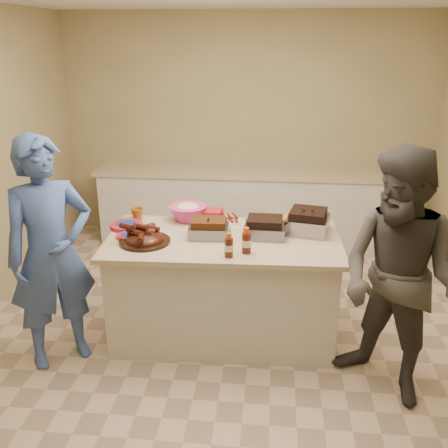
# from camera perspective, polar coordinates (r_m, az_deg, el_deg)

# --- Properties ---
(room) EXTENTS (4.50, 5.00, 2.70)m
(room) POSITION_cam_1_polar(r_m,az_deg,el_deg) (4.35, 0.52, -12.84)
(room) COLOR tan
(room) RESTS_ON ground
(back_counter) EXTENTS (3.60, 0.64, 0.90)m
(back_counter) POSITION_cam_1_polar(r_m,az_deg,el_deg) (6.14, 2.41, 2.06)
(back_counter) COLOR silver
(back_counter) RESTS_ON ground
(island) EXTENTS (1.90, 1.05, 0.88)m
(island) POSITION_cam_1_polar(r_m,az_deg,el_deg) (4.41, -0.07, -12.29)
(island) COLOR silver
(island) RESTS_ON ground
(rib_platter) EXTENTS (0.47, 0.47, 0.16)m
(rib_platter) POSITION_cam_1_polar(r_m,az_deg,el_deg) (3.96, -9.03, -2.09)
(rib_platter) COLOR #3E140A
(rib_platter) RESTS_ON island
(pulled_pork_tray) EXTENTS (0.33, 0.26, 0.10)m
(pulled_pork_tray) POSITION_cam_1_polar(r_m,az_deg,el_deg) (4.03, -1.73, -1.45)
(pulled_pork_tray) COLOR #47230F
(pulled_pork_tray) RESTS_ON island
(brisket_tray) EXTENTS (0.34, 0.28, 0.10)m
(brisket_tray) POSITION_cam_1_polar(r_m,az_deg,el_deg) (4.05, 4.66, -1.38)
(brisket_tray) COLOR black
(brisket_tray) RESTS_ON island
(roasting_pan) EXTENTS (0.39, 0.39, 0.13)m
(roasting_pan) POSITION_cam_1_polar(r_m,az_deg,el_deg) (4.18, 9.48, -0.91)
(roasting_pan) COLOR gray
(roasting_pan) RESTS_ON island
(coleslaw_bowl) EXTENTS (0.34, 0.34, 0.23)m
(coleslaw_bowl) POSITION_cam_1_polar(r_m,az_deg,el_deg) (4.40, -4.14, 0.44)
(coleslaw_bowl) COLOR #CE3283
(coleslaw_bowl) RESTS_ON island
(sausage_plate) EXTENTS (0.34, 0.34, 0.05)m
(sausage_plate) POSITION_cam_1_polar(r_m,az_deg,el_deg) (4.37, 0.06, 0.34)
(sausage_plate) COLOR silver
(sausage_plate) RESTS_ON island
(mac_cheese_dish) EXTENTS (0.33, 0.26, 0.08)m
(mac_cheese_dish) POSITION_cam_1_polar(r_m,az_deg,el_deg) (4.26, 8.34, -0.42)
(mac_cheese_dish) COLOR orange
(mac_cheese_dish) RESTS_ON island
(bbq_bottle_a) EXTENTS (0.06, 0.06, 0.18)m
(bbq_bottle_a) POSITION_cam_1_polar(r_m,az_deg,el_deg) (3.66, 0.55, -3.76)
(bbq_bottle_a) COLOR #431A0D
(bbq_bottle_a) RESTS_ON island
(bbq_bottle_b) EXTENTS (0.07, 0.07, 0.20)m
(bbq_bottle_b) POSITION_cam_1_polar(r_m,az_deg,el_deg) (3.73, 2.55, -3.30)
(bbq_bottle_b) COLOR #431A0D
(bbq_bottle_b) RESTS_ON island
(mustard_bottle) EXTENTS (0.05, 0.05, 0.12)m
(mustard_bottle) POSITION_cam_1_polar(r_m,az_deg,el_deg) (4.10, -0.85, -1.07)
(mustard_bottle) COLOR gold
(mustard_bottle) RESTS_ON island
(sauce_bowl) EXTENTS (0.12, 0.04, 0.12)m
(sauce_bowl) POSITION_cam_1_polar(r_m,az_deg,el_deg) (4.16, -0.02, -0.73)
(sauce_bowl) COLOR silver
(sauce_bowl) RESTS_ON island
(plate_stack_large) EXTENTS (0.29, 0.29, 0.03)m
(plate_stack_large) POSITION_cam_1_polar(r_m,az_deg,el_deg) (4.30, -11.06, -0.38)
(plate_stack_large) COLOR #A41822
(plate_stack_large) RESTS_ON island
(plate_stack_small) EXTENTS (0.18, 0.18, 0.02)m
(plate_stack_small) POSITION_cam_1_polar(r_m,az_deg,el_deg) (4.09, -11.00, -1.52)
(plate_stack_small) COLOR #A41822
(plate_stack_small) RESTS_ON island
(plastic_cup) EXTENTS (0.11, 0.11, 0.11)m
(plastic_cup) POSITION_cam_1_polar(r_m,az_deg,el_deg) (4.48, -9.86, 0.53)
(plastic_cup) COLOR brown
(plastic_cup) RESTS_ON island
(basket_stack) EXTENTS (0.22, 0.18, 0.10)m
(basket_stack) POSITION_cam_1_polar(r_m,az_deg,el_deg) (4.38, -1.61, 0.38)
(basket_stack) COLOR #A41822
(basket_stack) RESTS_ON island
(guest_blue) EXTENTS (1.62, 1.80, 0.43)m
(guest_blue) POSITION_cam_1_polar(r_m,az_deg,el_deg) (4.33, -17.76, -14.15)
(guest_blue) COLOR #3D5AA4
(guest_blue) RESTS_ON ground
(guest_gray) EXTENTS (1.85, 1.88, 0.67)m
(guest_gray) POSITION_cam_1_polar(r_m,az_deg,el_deg) (3.98, 17.81, -17.55)
(guest_gray) COLOR #45423E
(guest_gray) RESTS_ON ground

